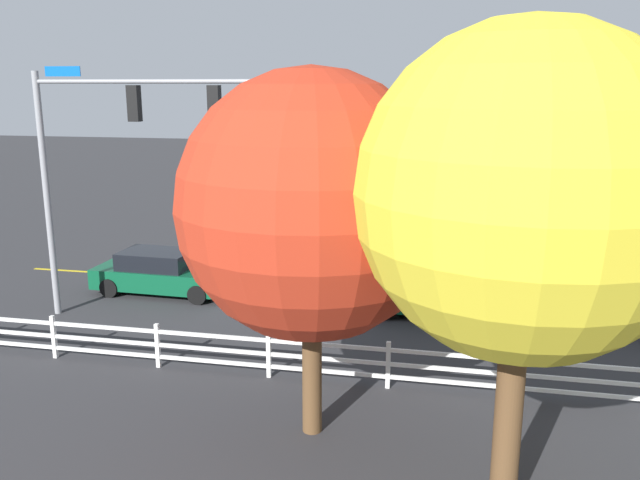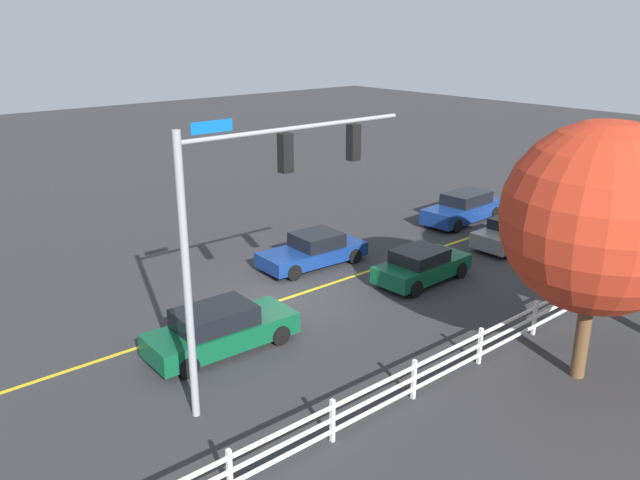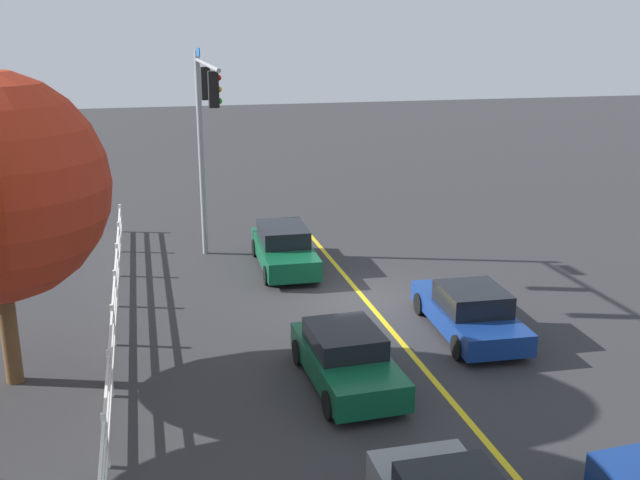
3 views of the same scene
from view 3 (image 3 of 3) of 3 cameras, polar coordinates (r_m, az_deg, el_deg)
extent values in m
plane|color=#2D2D30|center=(22.71, 3.61, -4.74)|extent=(120.00, 120.00, 0.00)
cube|color=gold|center=(19.23, 7.18, -8.84)|extent=(28.00, 0.16, 0.01)
cylinder|color=gray|center=(26.84, -9.20, 6.46)|extent=(0.20, 0.20, 7.32)
cylinder|color=gray|center=(23.00, -8.82, 13.33)|extent=(7.00, 0.12, 0.12)
cube|color=#0C59B2|center=(25.58, -9.45, 14.20)|extent=(1.10, 0.03, 0.28)
cube|color=black|center=(23.51, -8.87, 11.92)|extent=(0.32, 0.28, 1.00)
sphere|color=red|center=(23.50, -8.53, 12.71)|extent=(0.17, 0.17, 0.17)
sphere|color=orange|center=(23.52, -8.49, 11.93)|extent=(0.17, 0.17, 0.17)
sphere|color=#148C19|center=(23.55, -8.46, 11.16)|extent=(0.17, 0.17, 0.17)
cube|color=black|center=(21.15, -8.27, 11.48)|extent=(0.32, 0.28, 1.00)
sphere|color=red|center=(21.14, -7.89, 12.37)|extent=(0.17, 0.17, 0.17)
sphere|color=orange|center=(21.17, -7.86, 11.50)|extent=(0.17, 0.17, 0.17)
sphere|color=#148C19|center=(21.20, -7.82, 10.64)|extent=(0.17, 0.17, 0.17)
cube|color=navy|center=(20.62, 11.42, -5.76)|extent=(4.64, 2.06, 0.57)
cube|color=black|center=(20.22, 11.75, -4.47)|extent=(1.93, 1.74, 0.58)
cylinder|color=black|center=(21.75, 7.80, -4.93)|extent=(0.65, 0.25, 0.64)
cylinder|color=black|center=(22.33, 11.96, -4.57)|extent=(0.65, 0.25, 0.64)
cylinder|color=black|center=(19.08, 10.73, -8.18)|extent=(0.65, 0.25, 0.64)
cylinder|color=black|center=(19.73, 15.38, -7.65)|extent=(0.65, 0.25, 0.64)
cube|color=#0C4C2D|center=(17.40, 2.10, -9.58)|extent=(4.11, 1.86, 0.64)
cube|color=black|center=(17.34, 1.91, -7.63)|extent=(1.98, 1.62, 0.49)
cylinder|color=black|center=(16.59, 6.28, -11.88)|extent=(0.65, 0.24, 0.64)
cylinder|color=black|center=(16.12, 0.81, -12.68)|extent=(0.65, 0.24, 0.64)
cylinder|color=black|center=(18.91, 3.17, -8.13)|extent=(0.65, 0.24, 0.64)
cylinder|color=black|center=(18.50, -1.63, -8.69)|extent=(0.65, 0.24, 0.64)
cube|color=#0C4C2D|center=(25.56, -2.79, -0.99)|extent=(4.72, 1.90, 0.67)
cube|color=black|center=(25.60, -2.89, 0.49)|extent=(2.39, 1.65, 0.58)
cylinder|color=black|center=(24.28, -0.29, -2.50)|extent=(0.65, 0.24, 0.64)
cylinder|color=black|center=(24.03, -4.09, -2.74)|extent=(0.65, 0.24, 0.64)
cylinder|color=black|center=(27.25, -1.63, -0.40)|extent=(0.65, 0.24, 0.64)
cylinder|color=black|center=(27.03, -5.01, -0.60)|extent=(0.65, 0.24, 0.64)
cube|color=white|center=(14.96, -16.32, -14.73)|extent=(0.10, 0.10, 1.15)
cube|color=white|center=(17.51, -15.99, -9.93)|extent=(0.10, 0.10, 1.15)
cube|color=white|center=(20.16, -15.75, -6.38)|extent=(0.10, 0.10, 1.15)
cube|color=white|center=(22.86, -15.57, -3.65)|extent=(0.10, 0.10, 1.15)
cube|color=white|center=(25.60, -15.43, -1.51)|extent=(0.10, 0.10, 1.15)
cube|color=white|center=(28.37, -15.32, 0.22)|extent=(0.10, 0.10, 1.15)
cube|color=white|center=(31.17, -15.23, 1.64)|extent=(0.10, 0.10, 1.15)
cube|color=white|center=(18.68, -15.95, -6.98)|extent=(26.00, 0.06, 0.09)
cube|color=white|center=(18.82, -15.87, -7.96)|extent=(26.00, 0.06, 0.09)
cube|color=white|center=(18.95, -15.79, -8.85)|extent=(26.00, 0.06, 0.09)
cylinder|color=brown|center=(18.67, -23.00, -6.26)|extent=(0.40, 0.40, 2.77)
camera|label=1|loc=(21.02, -60.27, 4.92)|focal=36.65mm
camera|label=2|loc=(34.93, -33.27, 16.07)|focal=36.09mm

